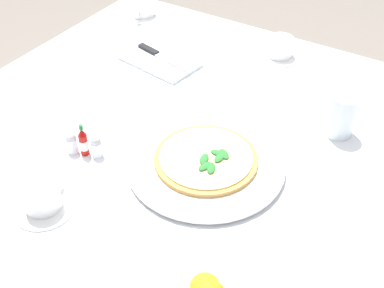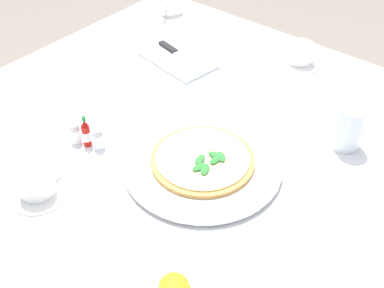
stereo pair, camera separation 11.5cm
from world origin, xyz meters
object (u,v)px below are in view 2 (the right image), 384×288
at_px(coffee_cup_far_right, 171,7).
at_px(salt_shaker, 98,139).
at_px(pizza_plate, 202,164).
at_px(coffee_cup_left_edge, 300,55).
at_px(napkin_folded, 178,58).
at_px(dinner_knife, 178,54).
at_px(water_glass_near_left, 348,129).
at_px(hot_sauce_bottle, 86,133).
at_px(pepper_shaker, 75,134).
at_px(pizza, 203,159).
at_px(coffee_cup_back_corner, 36,182).

height_order(coffee_cup_far_right, salt_shaker, coffee_cup_far_right).
xyz_separation_m(pizza_plate, coffee_cup_left_edge, (-0.06, 0.53, 0.02)).
distance_m(napkin_folded, dinner_knife, 0.01).
relative_size(coffee_cup_left_edge, water_glass_near_left, 1.21).
xyz_separation_m(coffee_cup_left_edge, hot_sauce_bottle, (-0.20, -0.64, 0.01)).
relative_size(coffee_cup_left_edge, napkin_folded, 0.55).
bearing_deg(pepper_shaker, napkin_folded, 97.40).
bearing_deg(napkin_folded, hot_sauce_bottle, -70.50).
height_order(pizza, coffee_cup_back_corner, coffee_cup_back_corner).
bearing_deg(water_glass_near_left, napkin_folded, 175.55).
bearing_deg(coffee_cup_far_right, pizza_plate, -43.61).
relative_size(coffee_cup_back_corner, water_glass_near_left, 1.23).
distance_m(coffee_cup_left_edge, salt_shaker, 0.65).
bearing_deg(napkin_folded, pizza, -34.39).
relative_size(coffee_cup_left_edge, pepper_shaker, 2.31).
height_order(napkin_folded, pepper_shaker, pepper_shaker).
bearing_deg(water_glass_near_left, coffee_cup_far_right, 161.25).
xyz_separation_m(coffee_cup_back_corner, napkin_folded, (-0.13, 0.60, -0.02)).
relative_size(coffee_cup_left_edge, dinner_knife, 0.67).
bearing_deg(dinner_knife, water_glass_near_left, 8.31).
height_order(coffee_cup_far_right, coffee_cup_back_corner, coffee_cup_back_corner).
relative_size(pizza_plate, water_glass_near_left, 3.30).
xyz_separation_m(coffee_cup_back_corner, hot_sauce_bottle, (-0.04, 0.17, 0.00)).
distance_m(pizza, salt_shaker, 0.25).
relative_size(dinner_knife, pepper_shaker, 3.46).
height_order(napkin_folded, salt_shaker, salt_shaker).
bearing_deg(coffee_cup_back_corner, dinner_knife, 101.59).
distance_m(hot_sauce_bottle, pepper_shaker, 0.03).
xyz_separation_m(coffee_cup_far_right, coffee_cup_back_corner, (0.34, -0.82, 0.01)).
bearing_deg(coffee_cup_left_edge, coffee_cup_far_right, 179.58).
bearing_deg(napkin_folded, coffee_cup_far_right, 143.26).
distance_m(coffee_cup_left_edge, pepper_shaker, 0.69).
bearing_deg(coffee_cup_back_corner, napkin_folded, 101.83).
distance_m(coffee_cup_left_edge, coffee_cup_back_corner, 0.83).
bearing_deg(coffee_cup_far_right, napkin_folded, -45.00).
bearing_deg(coffee_cup_far_right, coffee_cup_back_corner, -67.15).
bearing_deg(hot_sauce_bottle, coffee_cup_back_corner, -76.73).
height_order(water_glass_near_left, dinner_knife, water_glass_near_left).
bearing_deg(pizza, hot_sauce_bottle, -157.37).
bearing_deg(coffee_cup_back_corner, hot_sauce_bottle, 103.27).
relative_size(water_glass_near_left, napkin_folded, 0.45).
relative_size(pizza_plate, napkin_folded, 1.50).
height_order(coffee_cup_left_edge, coffee_cup_back_corner, coffee_cup_back_corner).
bearing_deg(pepper_shaker, water_glass_near_left, 38.32).
bearing_deg(pizza_plate, coffee_cup_left_edge, 96.52).
bearing_deg(coffee_cup_left_edge, dinner_knife, -142.35).
distance_m(water_glass_near_left, napkin_folded, 0.56).
distance_m(dinner_knife, pepper_shaker, 0.44).
bearing_deg(salt_shaker, coffee_cup_back_corner, -86.01).
distance_m(pizza, hot_sauce_bottle, 0.28).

